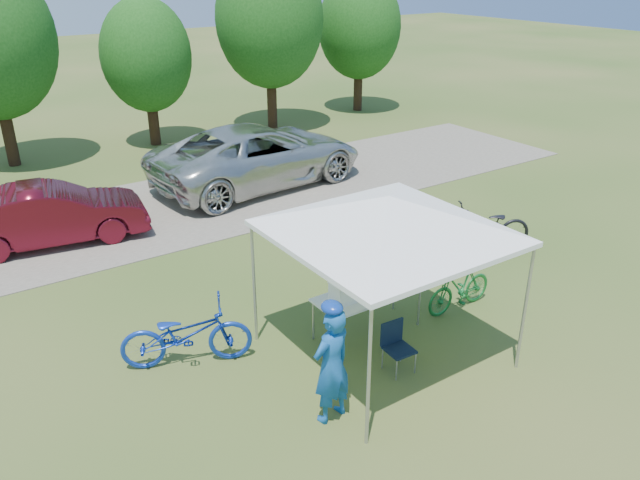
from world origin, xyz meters
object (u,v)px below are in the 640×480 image
at_px(cooler, 346,291).
at_px(bike_blue, 186,334).
at_px(bike_green, 460,287).
at_px(cyclist, 332,365).
at_px(minivan, 258,155).
at_px(folding_chair, 396,342).
at_px(bike_dark, 486,227).
at_px(sedan, 52,215).
at_px(folding_table, 368,295).

relative_size(cooler, bike_blue, 0.25).
height_order(bike_blue, bike_green, bike_blue).
relative_size(cyclist, minivan, 0.29).
xyz_separation_m(folding_chair, bike_blue, (-2.63, 1.94, 0.07)).
relative_size(cyclist, bike_dark, 0.87).
bearing_deg(sedan, bike_dark, -117.39).
bearing_deg(sedan, bike_blue, -165.14).
relative_size(folding_table, cyclist, 1.07).
bearing_deg(minivan, bike_dark, -168.23).
xyz_separation_m(folding_table, bike_blue, (-2.90, 0.88, -0.19)).
bearing_deg(cyclist, bike_green, -172.53).
bearing_deg(bike_blue, cyclist, -131.18).
bearing_deg(cooler, bike_blue, 160.13).
height_order(cooler, cyclist, cyclist).
xyz_separation_m(folding_table, folding_chair, (-0.27, -1.06, -0.26)).
bearing_deg(cyclist, bike_blue, -73.66).
xyz_separation_m(cooler, cyclist, (-1.31, -1.45, -0.08)).
xyz_separation_m(folding_table, cooler, (-0.46, -0.00, 0.23)).
distance_m(cyclist, minivan, 10.05).
relative_size(cooler, cyclist, 0.29).
bearing_deg(cyclist, folding_chair, -175.04).
distance_m(cooler, cyclist, 1.95).
height_order(cyclist, bike_dark, cyclist).
distance_m(bike_blue, bike_green, 4.92).
distance_m(cyclist, bike_blue, 2.61).
bearing_deg(bike_blue, cooler, -86.98).
xyz_separation_m(cyclist, bike_green, (3.63, 1.12, -0.42)).
xyz_separation_m(bike_blue, sedan, (-0.62, 5.98, 0.15)).
relative_size(folding_chair, cyclist, 0.46).
relative_size(cyclist, sedan, 0.43).
xyz_separation_m(folding_table, minivan, (2.23, 7.77, 0.14)).
xyz_separation_m(bike_dark, sedan, (-7.73, 5.68, 0.16)).
relative_size(bike_blue, bike_dark, 1.01).
bearing_deg(bike_green, sedan, -143.14).
relative_size(bike_green, bike_dark, 0.75).
height_order(bike_dark, sedan, sedan).
bearing_deg(cooler, cyclist, -132.12).
distance_m(cyclist, bike_green, 3.82).
height_order(minivan, sedan, minivan).
xyz_separation_m(cooler, minivan, (2.69, 7.77, -0.08)).
xyz_separation_m(folding_table, bike_dark, (4.21, 1.18, -0.20)).
distance_m(folding_chair, bike_green, 2.26).
xyz_separation_m(cyclist, sedan, (-1.75, 8.31, -0.18)).
distance_m(cooler, bike_green, 2.40).
height_order(cooler, minivan, minivan).
xyz_separation_m(folding_chair, bike_green, (2.14, 0.73, -0.02)).
xyz_separation_m(cooler, sedan, (-3.06, 6.86, -0.27)).
xyz_separation_m(folding_table, sedan, (-3.52, 6.86, -0.04)).
relative_size(cyclist, bike_blue, 0.86).
xyz_separation_m(folding_table, cyclist, (-1.77, -1.45, 0.15)).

